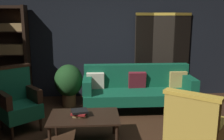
% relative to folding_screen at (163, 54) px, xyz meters
% --- Properties ---
extents(back_wall, '(7.20, 0.10, 2.80)m').
position_rel_folding_screen_xyz_m(back_wall, '(-1.24, 0.19, 0.41)').
color(back_wall, black).
rests_on(back_wall, ground_plane).
extents(folding_screen, '(1.30, 0.26, 1.90)m').
position_rel_folding_screen_xyz_m(folding_screen, '(0.00, 0.00, 0.00)').
color(folding_screen, black).
rests_on(folding_screen, ground_plane).
extents(bookshelf, '(0.90, 0.32, 2.05)m').
position_rel_folding_screen_xyz_m(bookshelf, '(-3.39, -0.06, 0.07)').
color(bookshelf, black).
rests_on(bookshelf, ground_plane).
extents(velvet_couch, '(2.12, 0.78, 0.88)m').
position_rel_folding_screen_xyz_m(velvet_couch, '(-0.69, -0.80, -0.53)').
color(velvet_couch, black).
rests_on(velvet_couch, ground_plane).
extents(coffee_table, '(1.00, 0.64, 0.42)m').
position_rel_folding_screen_xyz_m(coffee_table, '(-1.68, -2.11, -0.61)').
color(coffee_table, black).
rests_on(coffee_table, ground_plane).
extents(armchair_gilt_accent, '(0.81, 0.81, 1.04)m').
position_rel_folding_screen_xyz_m(armchair_gilt_accent, '(-0.41, -2.96, -0.50)').
color(armchair_gilt_accent, gold).
rests_on(armchair_gilt_accent, ground_plane).
extents(armchair_wing_left, '(0.81, 0.81, 1.04)m').
position_rel_folding_screen_xyz_m(armchair_wing_left, '(-2.77, -1.56, -0.50)').
color(armchair_wing_left, black).
rests_on(armchair_wing_left, ground_plane).
extents(potted_plant, '(0.57, 0.57, 0.87)m').
position_rel_folding_screen_xyz_m(potted_plant, '(-2.07, -0.50, -0.48)').
color(potted_plant, brown).
rests_on(potted_plant, ground_plane).
extents(book_tan_leather, '(0.20, 0.16, 0.03)m').
position_rel_folding_screen_xyz_m(book_tan_leather, '(-1.75, -2.11, -0.55)').
color(book_tan_leather, '#9E7A47').
rests_on(book_tan_leather, coffee_table).
extents(book_red_leather, '(0.25, 0.24, 0.03)m').
position_rel_folding_screen_xyz_m(book_red_leather, '(-1.75, -2.11, -0.52)').
color(book_red_leather, maroon).
rests_on(book_red_leather, book_tan_leather).
extents(book_black_cloth, '(0.26, 0.23, 0.03)m').
position_rel_folding_screen_xyz_m(book_black_cloth, '(-1.75, -2.11, -0.49)').
color(book_black_cloth, black).
rests_on(book_black_cloth, book_red_leather).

